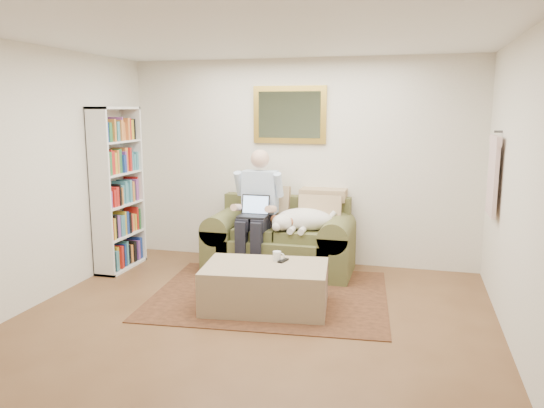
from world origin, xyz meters
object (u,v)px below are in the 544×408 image
at_px(sofa, 280,246).
at_px(sleeping_dog, 304,219).
at_px(ottoman, 266,287).
at_px(coffee_mug, 277,256).
at_px(laptop, 254,211).
at_px(bookshelf, 118,189).
at_px(seated_man, 256,213).

bearing_deg(sofa, sleeping_dog, -15.74).
relative_size(ottoman, coffee_mug, 12.15).
xyz_separation_m(sofa, laptop, (-0.27, -0.23, 0.47)).
bearing_deg(coffee_mug, laptop, 120.22).
xyz_separation_m(coffee_mug, bookshelf, (-2.20, 0.67, 0.51)).
height_order(sofa, coffee_mug, sofa).
distance_m(laptop, sleeping_dog, 0.61).
relative_size(laptop, sleeping_dog, 0.47).
bearing_deg(bookshelf, sleeping_dog, 8.22).
height_order(sofa, sleeping_dog, sofa).
bearing_deg(coffee_mug, sleeping_dog, 85.41).
bearing_deg(bookshelf, sofa, 12.05).
height_order(laptop, bookshelf, bookshelf).
xyz_separation_m(sofa, coffee_mug, (0.24, -1.09, 0.19)).
xyz_separation_m(seated_man, laptop, (-0.00, -0.07, 0.04)).
height_order(sofa, bookshelf, bookshelf).
xyz_separation_m(seated_man, bookshelf, (-1.70, -0.26, 0.26)).
relative_size(sofa, bookshelf, 0.88).
xyz_separation_m(sofa, seated_man, (-0.27, -0.16, 0.44)).
bearing_deg(seated_man, coffee_mug, -61.64).
bearing_deg(ottoman, laptop, 112.45).
relative_size(sofa, ottoman, 1.46).
xyz_separation_m(laptop, ottoman, (0.43, -1.05, -0.56)).
xyz_separation_m(ottoman, coffee_mug, (0.07, 0.19, 0.27)).
bearing_deg(coffee_mug, bookshelf, 162.97).
distance_m(seated_man, bookshelf, 1.74).
relative_size(seated_man, bookshelf, 0.74).
distance_m(laptop, bookshelf, 1.72).
relative_size(seated_man, sleeping_dog, 2.04).
distance_m(coffee_mug, bookshelf, 2.36).
relative_size(seated_man, coffee_mug, 14.88).
relative_size(laptop, bookshelf, 0.17).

